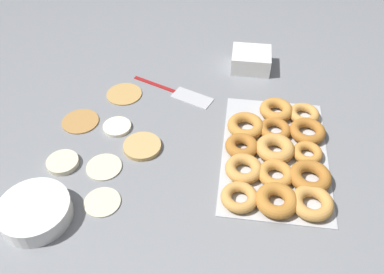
{
  "coord_description": "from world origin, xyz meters",
  "views": [
    {
      "loc": [
        -0.8,
        -0.21,
        0.84
      ],
      "look_at": [
        -0.0,
        -0.11,
        0.04
      ],
      "focal_mm": 38.0,
      "sensor_mm": 36.0,
      "label": 1
    }
  ],
  "objects": [
    {
      "name": "container_stack",
      "position": [
        0.42,
        -0.26,
        0.03
      ],
      "size": [
        0.12,
        0.13,
        0.06
      ],
      "color": "white",
      "rests_on": "ground_plane"
    },
    {
      "name": "pancake_1",
      "position": [
        -0.11,
        0.12,
        0.0
      ],
      "size": [
        0.1,
        0.1,
        0.01
      ],
      "primitive_type": "cylinder",
      "color": "beige",
      "rests_on": "ground_plane"
    },
    {
      "name": "pancake_4",
      "position": [
        -0.02,
        0.03,
        0.01
      ],
      "size": [
        0.11,
        0.11,
        0.01
      ],
      "primitive_type": "cylinder",
      "color": "tan",
      "rests_on": "ground_plane"
    },
    {
      "name": "spatula",
      "position": [
        0.23,
        -0.05,
        0.0
      ],
      "size": [
        0.15,
        0.29,
        0.01
      ],
      "rotation": [
        0.0,
        0.0,
        4.32
      ],
      "color": "maroon",
      "rests_on": "ground_plane"
    },
    {
      "name": "pancake_0",
      "position": [
        0.21,
        0.14,
        0.0
      ],
      "size": [
        0.11,
        0.11,
        0.01
      ],
      "primitive_type": "cylinder",
      "color": "tan",
      "rests_on": "ground_plane"
    },
    {
      "name": "pancake_5",
      "position": [
        -0.11,
        0.23,
        0.01
      ],
      "size": [
        0.09,
        0.09,
        0.02
      ],
      "primitive_type": "cylinder",
      "color": "beige",
      "rests_on": "ground_plane"
    },
    {
      "name": "batter_bowl",
      "position": [
        -0.29,
        0.23,
        0.02
      ],
      "size": [
        0.17,
        0.17,
        0.05
      ],
      "color": "white",
      "rests_on": "ground_plane"
    },
    {
      "name": "pancake_3",
      "position": [
        -0.22,
        0.09,
        0.0
      ],
      "size": [
        0.09,
        0.09,
        0.01
      ],
      "primitive_type": "cylinder",
      "color": "beige",
      "rests_on": "ground_plane"
    },
    {
      "name": "ground_plane",
      "position": [
        0.0,
        0.0,
        0.0
      ],
      "size": [
        3.0,
        3.0,
        0.0
      ],
      "primitive_type": "plane",
      "color": "gray"
    },
    {
      "name": "donut_tray",
      "position": [
        -0.02,
        -0.35,
        0.02
      ],
      "size": [
        0.46,
        0.29,
        0.04
      ],
      "color": "silver",
      "rests_on": "ground_plane"
    },
    {
      "name": "pancake_2",
      "position": [
        0.05,
        0.12,
        0.01
      ],
      "size": [
        0.08,
        0.08,
        0.01
      ],
      "primitive_type": "cylinder",
      "color": "silver",
      "rests_on": "ground_plane"
    },
    {
      "name": "pancake_6",
      "position": [
        0.06,
        0.24,
        0.0
      ],
      "size": [
        0.11,
        0.11,
        0.01
      ],
      "primitive_type": "cylinder",
      "color": "#B27F42",
      "rests_on": "ground_plane"
    }
  ]
}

